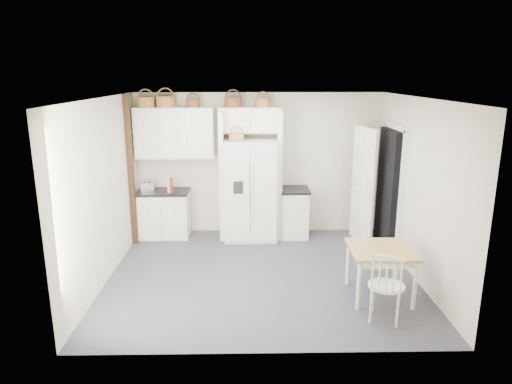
{
  "coord_description": "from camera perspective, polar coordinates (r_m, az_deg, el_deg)",
  "views": [
    {
      "loc": [
        -0.2,
        -6.31,
        2.92
      ],
      "look_at": [
        -0.08,
        0.4,
        1.17
      ],
      "focal_mm": 32.0,
      "sensor_mm": 36.0,
      "label": 1
    }
  ],
  "objects": [
    {
      "name": "dining_table",
      "position": [
        6.4,
        15.2,
        -9.69
      ],
      "size": [
        0.85,
        0.85,
        0.69
      ],
      "primitive_type": "cube",
      "rotation": [
        0.0,
        0.0,
        -0.02
      ],
      "color": "olive",
      "rests_on": "floor"
    },
    {
      "name": "door_slab",
      "position": [
        8.13,
        13.21,
        0.7
      ],
      "size": [
        0.21,
        0.79,
        2.05
      ],
      "primitive_type": "cube",
      "rotation": [
        0.0,
        0.0,
        -1.36
      ],
      "color": "white",
      "rests_on": "floor"
    },
    {
      "name": "bridge_cabinet",
      "position": [
        8.18,
        -0.72,
        8.99
      ],
      "size": [
        1.12,
        0.34,
        0.45
      ],
      "primitive_type": "cube",
      "color": "beige",
      "rests_on": "wall_back"
    },
    {
      "name": "trim_post",
      "position": [
        8.08,
        -15.38,
        2.48
      ],
      "size": [
        0.09,
        0.09,
        2.6
      ],
      "primitive_type": "cube",
      "color": "black",
      "rests_on": "floor"
    },
    {
      "name": "wall_left",
      "position": [
        6.83,
        -18.49,
        0.09
      ],
      "size": [
        0.0,
        4.0,
        4.0
      ],
      "primitive_type": "plane",
      "rotation": [
        1.57,
        0.0,
        1.57
      ],
      "color": "silver",
      "rests_on": "floor"
    },
    {
      "name": "counter_left",
      "position": [
        8.42,
        -11.55,
        0.02
      ],
      "size": [
        0.93,
        0.6,
        0.04
      ],
      "primitive_type": "cube",
      "color": "black",
      "rests_on": "base_cab_left"
    },
    {
      "name": "basket_upper_c",
      "position": [
        8.21,
        -7.88,
        10.93
      ],
      "size": [
        0.24,
        0.24,
        0.14
      ],
      "primitive_type": "cylinder",
      "color": "brown",
      "rests_on": "upper_cabinet"
    },
    {
      "name": "basket_upper_b",
      "position": [
        8.28,
        -11.23,
        11.01
      ],
      "size": [
        0.32,
        0.32,
        0.19
      ],
      "primitive_type": "cylinder",
      "color": "brown",
      "rests_on": "upper_cabinet"
    },
    {
      "name": "basket_upper_a",
      "position": [
        8.35,
        -13.59,
        10.86
      ],
      "size": [
        0.31,
        0.31,
        0.18
      ],
      "primitive_type": "cylinder",
      "color": "brown",
      "rests_on": "upper_cabinet"
    },
    {
      "name": "wall_back",
      "position": [
        8.47,
        0.31,
        3.54
      ],
      "size": [
        4.5,
        0.0,
        4.5
      ],
      "primitive_type": "plane",
      "rotation": [
        1.57,
        0.0,
        0.0
      ],
      "color": "silver",
      "rests_on": "floor"
    },
    {
      "name": "base_cab_right",
      "position": [
        8.43,
        4.77,
        -2.67
      ],
      "size": [
        0.49,
        0.58,
        0.86
      ],
      "primitive_type": "cube",
      "color": "beige",
      "rests_on": "floor"
    },
    {
      "name": "cookbook_red",
      "position": [
        8.28,
        -10.5,
        0.86
      ],
      "size": [
        0.05,
        0.17,
        0.25
      ],
      "primitive_type": "cube",
      "rotation": [
        0.0,
        0.0,
        0.1
      ],
      "color": "maroon",
      "rests_on": "counter_left"
    },
    {
      "name": "cookbook_cream",
      "position": [
        8.28,
        -10.69,
        0.82
      ],
      "size": [
        0.07,
        0.16,
        0.24
      ],
      "primitive_type": "cube",
      "rotation": [
        0.0,
        0.0,
        -0.22
      ],
      "color": "beige",
      "rests_on": "counter_left"
    },
    {
      "name": "ceiling",
      "position": [
        6.33,
        0.77,
        11.67
      ],
      "size": [
        4.5,
        4.5,
        0.0
      ],
      "primitive_type": "plane",
      "color": "white",
      "rests_on": "wall_back"
    },
    {
      "name": "wall_right",
      "position": [
        6.96,
        19.57,
        0.26
      ],
      "size": [
        0.0,
        4.0,
        4.0
      ],
      "primitive_type": "plane",
      "rotation": [
        1.57,
        0.0,
        -1.57
      ],
      "color": "silver",
      "rests_on": "floor"
    },
    {
      "name": "fridge_panel_left",
      "position": [
        8.22,
        -4.25,
        2.09
      ],
      "size": [
        0.08,
        0.6,
        2.3
      ],
      "primitive_type": "cube",
      "color": "beige",
      "rests_on": "floor"
    },
    {
      "name": "doorway_void",
      "position": [
        7.92,
        16.32,
        0.12
      ],
      "size": [
        0.18,
        0.85,
        2.05
      ],
      "primitive_type": "cube",
      "color": "black",
      "rests_on": "floor"
    },
    {
      "name": "basket_fridge_a",
      "position": [
        7.91,
        -2.46,
        6.9
      ],
      "size": [
        0.26,
        0.26,
        0.14
      ],
      "primitive_type": "cylinder",
      "color": "brown",
      "rests_on": "refrigerator"
    },
    {
      "name": "counter_right",
      "position": [
        8.31,
        4.83,
        0.28
      ],
      "size": [
        0.53,
        0.62,
        0.04
      ],
      "primitive_type": "cube",
      "color": "black",
      "rests_on": "base_cab_right"
    },
    {
      "name": "upper_cabinet",
      "position": [
        8.31,
        -10.14,
        7.29
      ],
      "size": [
        1.4,
        0.34,
        0.9
      ],
      "primitive_type": "cube",
      "color": "beige",
      "rests_on": "wall_back"
    },
    {
      "name": "refrigerator",
      "position": [
        8.19,
        -0.68,
        0.27
      ],
      "size": [
        0.93,
        0.75,
        1.8
      ],
      "primitive_type": "cube",
      "color": "white",
      "rests_on": "floor"
    },
    {
      "name": "basket_bridge_b",
      "position": [
        8.16,
        0.85,
        11.09
      ],
      "size": [
        0.26,
        0.26,
        0.15
      ],
      "primitive_type": "cylinder",
      "color": "brown",
      "rests_on": "bridge_cabinet"
    },
    {
      "name": "base_cab_left",
      "position": [
        8.54,
        -11.4,
        -2.8
      ],
      "size": [
        0.9,
        0.57,
        0.83
      ],
      "primitive_type": "cube",
      "color": "beige",
      "rests_on": "floor"
    },
    {
      "name": "basket_bridge_a",
      "position": [
        8.16,
        -2.88,
        11.15
      ],
      "size": [
        0.3,
        0.3,
        0.17
      ],
      "primitive_type": "cylinder",
      "color": "brown",
      "rests_on": "bridge_cabinet"
    },
    {
      "name": "floor",
      "position": [
        6.96,
        0.7,
        -10.24
      ],
      "size": [
        4.5,
        4.5,
        0.0
      ],
      "primitive_type": "plane",
      "color": "#32323D",
      "rests_on": "ground"
    },
    {
      "name": "fridge_panel_right",
      "position": [
        8.23,
        2.87,
        2.12
      ],
      "size": [
        0.08,
        0.6,
        2.3
      ],
      "primitive_type": "cube",
      "color": "beige",
      "rests_on": "floor"
    },
    {
      "name": "windsor_chair",
      "position": [
        5.81,
        15.98,
        -11.21
      ],
      "size": [
        0.55,
        0.52,
        0.89
      ],
      "primitive_type": "cube",
      "rotation": [
        0.0,
        0.0,
        -0.35
      ],
      "color": "beige",
      "rests_on": "floor"
    },
    {
      "name": "toaster",
      "position": [
        8.42,
        -13.44,
        0.62
      ],
      "size": [
        0.26,
        0.19,
        0.16
      ],
      "primitive_type": "cube",
      "rotation": [
        0.0,
        0.0,
        0.26
      ],
      "color": "silver",
      "rests_on": "counter_left"
    }
  ]
}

